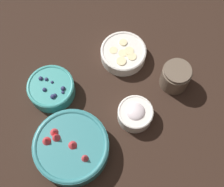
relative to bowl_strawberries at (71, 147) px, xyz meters
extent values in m
plane|color=black|center=(-0.11, 0.04, -0.04)|extent=(4.00, 4.00, 0.00)
cylinder|color=teal|center=(0.00, 0.00, -0.01)|extent=(0.23, 0.23, 0.06)
torus|color=teal|center=(0.00, 0.00, 0.02)|extent=(0.23, 0.23, 0.02)
cylinder|color=red|center=(0.00, 0.00, 0.01)|extent=(0.18, 0.18, 0.02)
cone|color=red|center=(-0.02, -0.06, 0.03)|extent=(0.04, 0.04, 0.02)
cone|color=red|center=(0.00, 0.01, 0.03)|extent=(0.04, 0.04, 0.02)
cone|color=red|center=(-0.01, -0.05, 0.03)|extent=(0.04, 0.04, 0.03)
cone|color=red|center=(0.02, 0.06, 0.03)|extent=(0.03, 0.03, 0.03)
cone|color=red|center=(0.01, -0.07, 0.03)|extent=(0.04, 0.04, 0.03)
cylinder|color=teal|center=(-0.16, -0.14, -0.01)|extent=(0.15, 0.15, 0.05)
torus|color=teal|center=(-0.16, -0.14, 0.01)|extent=(0.15, 0.15, 0.01)
cylinder|color=navy|center=(-0.16, -0.14, 0.00)|extent=(0.12, 0.12, 0.02)
sphere|color=navy|center=(-0.15, -0.15, 0.01)|extent=(0.01, 0.01, 0.01)
sphere|color=navy|center=(-0.18, -0.13, 0.01)|extent=(0.01, 0.01, 0.01)
sphere|color=navy|center=(-0.16, -0.09, 0.01)|extent=(0.01, 0.01, 0.01)
sphere|color=navy|center=(-0.17, -0.09, 0.01)|extent=(0.02, 0.02, 0.02)
sphere|color=navy|center=(-0.13, -0.11, 0.01)|extent=(0.02, 0.02, 0.02)
sphere|color=navy|center=(-0.14, -0.11, 0.01)|extent=(0.01, 0.01, 0.01)
sphere|color=navy|center=(-0.18, -0.16, 0.01)|extent=(0.01, 0.01, 0.01)
sphere|color=navy|center=(-0.18, -0.18, 0.01)|extent=(0.01, 0.01, 0.01)
cylinder|color=white|center=(-0.37, 0.05, -0.02)|extent=(0.16, 0.16, 0.04)
torus|color=white|center=(-0.37, 0.05, 0.00)|extent=(0.16, 0.16, 0.01)
cylinder|color=beige|center=(-0.37, 0.05, 0.00)|extent=(0.13, 0.13, 0.01)
cylinder|color=beige|center=(-0.37, 0.07, 0.00)|extent=(0.03, 0.03, 0.00)
cylinder|color=beige|center=(-0.33, 0.06, 0.01)|extent=(0.03, 0.03, 0.01)
cylinder|color=beige|center=(-0.36, 0.08, 0.00)|extent=(0.03, 0.03, 0.01)
cylinder|color=beige|center=(-0.38, 0.07, 0.00)|extent=(0.03, 0.03, 0.01)
cylinder|color=beige|center=(-0.36, 0.02, 0.00)|extent=(0.03, 0.03, 0.00)
cylinder|color=beige|center=(-0.40, 0.04, 0.01)|extent=(0.03, 0.03, 0.01)
cylinder|color=beige|center=(-0.36, 0.05, 0.00)|extent=(0.03, 0.03, 0.00)
cylinder|color=white|center=(-0.17, 0.15, -0.01)|extent=(0.11, 0.11, 0.05)
torus|color=white|center=(-0.17, 0.15, 0.01)|extent=(0.11, 0.11, 0.01)
cylinder|color=silver|center=(-0.17, 0.15, 0.00)|extent=(0.09, 0.09, 0.01)
ellipsoid|color=silver|center=(-0.17, 0.15, 0.01)|extent=(0.06, 0.06, 0.03)
cylinder|color=brown|center=(-0.33, 0.24, 0.00)|extent=(0.10, 0.10, 0.08)
cylinder|color=#3D2316|center=(-0.33, 0.24, 0.00)|extent=(0.08, 0.08, 0.06)
cylinder|color=brown|center=(-0.33, 0.24, 0.05)|extent=(0.09, 0.09, 0.01)
camera|label=1|loc=(0.18, 0.19, 0.93)|focal=50.00mm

